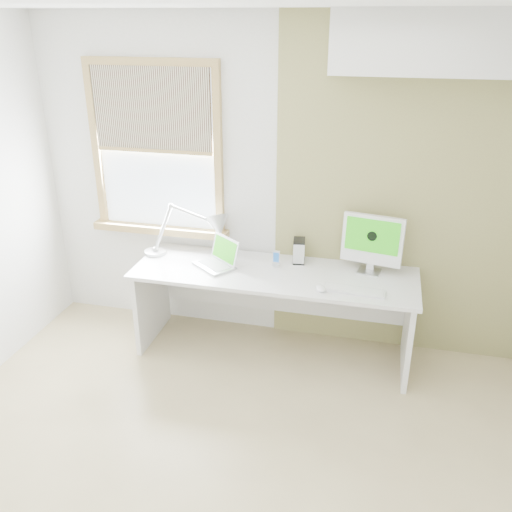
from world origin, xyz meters
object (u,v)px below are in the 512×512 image
(desk, at_px, (275,291))
(external_drive, at_px, (299,251))
(desk_lamp, at_px, (206,229))
(imac, at_px, (372,241))
(laptop, at_px, (219,259))

(desk, distance_m, external_drive, 0.37)
(desk_lamp, height_order, external_drive, desk_lamp)
(desk_lamp, xyz_separation_m, imac, (1.33, -0.00, 0.02))
(desk, xyz_separation_m, external_drive, (0.15, 0.17, 0.29))
(desk_lamp, distance_m, external_drive, 0.77)
(desk_lamp, distance_m, laptop, 0.29)
(laptop, bearing_deg, desk, 5.40)
(desk_lamp, relative_size, external_drive, 4.18)
(desk_lamp, height_order, imac, imac)
(desk, height_order, imac, imac)
(imac, bearing_deg, external_drive, 175.10)
(desk, xyz_separation_m, laptop, (-0.45, -0.04, 0.25))
(laptop, xyz_separation_m, imac, (1.17, 0.17, 0.20))
(desk, relative_size, imac, 4.68)
(desk_lamp, bearing_deg, laptop, -47.67)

